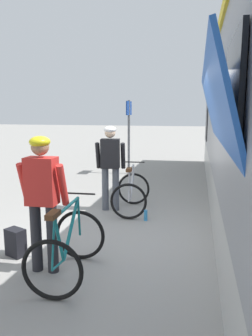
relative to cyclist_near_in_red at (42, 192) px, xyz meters
name	(u,v)px	position (x,y,z in m)	size (l,w,h in m)	color
ground_plane	(135,236)	(0.92, 1.41, -1.05)	(80.00, 80.00, 0.00)	gray
cyclist_near_in_red	(42,192)	(0.00, 0.00, 0.00)	(0.62, 0.32, 1.76)	#232328
cyclist_far_in_dark	(110,161)	(0.14, 2.72, 0.00)	(0.64, 0.37, 1.76)	#4C515B
bicycle_near_teal	(67,247)	(0.36, -0.10, -0.65)	(0.77, 1.11, 0.99)	black
bicycle_far_silver	(131,193)	(0.58, 2.71, -0.65)	(0.81, 1.14, 0.99)	black
backpack_on_platform	(16,242)	(-0.62, 0.31, -0.85)	(0.28, 0.18, 0.40)	black
water_bottle_near_the_bikes	(146,215)	(0.97, 2.21, -0.95)	(0.07, 0.07, 0.20)	#338CCC
platform_sign_post	(129,125)	(-0.31, 6.68, 0.57)	(0.08, 0.70, 2.40)	#595B60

